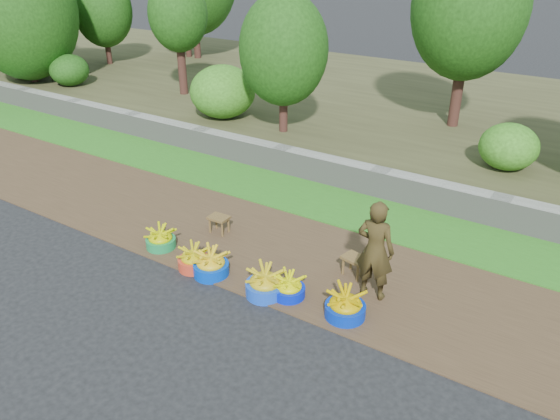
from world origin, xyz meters
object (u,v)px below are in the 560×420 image
Objects in this scene: basin_b at (194,259)px; basin_f at (345,306)px; basin_d at (265,284)px; stool_right at (355,261)px; vendor_woman at (375,250)px; basin_e at (289,288)px; basin_a at (161,239)px; basin_c at (211,264)px; stool_left at (219,220)px.

basin_b is 0.89× the size of basin_f.
stool_right is at bearing 52.51° from basin_d.
basin_e is at bearing 31.82° from vendor_woman.
basin_a is 0.88× the size of basin_f.
stool_right is (0.85, 1.10, 0.08)m from basin_d.
basin_a is 0.90× the size of basin_c.
basin_a reaches higher than stool_left.
basin_d is 1.37× the size of stool_right.
basin_c is 0.98× the size of basin_f.
basin_c is (0.33, 0.01, 0.02)m from basin_b.
basin_b is 1.13m from stool_left.
vendor_woman is at bearing 10.76° from basin_a.
basin_a is at bearing -162.19° from stool_right.
basin_e reaches higher than stool_left.
stool_left is at bearing 108.62° from basin_b.
stool_right is (0.54, 0.97, 0.11)m from basin_e.
vendor_woman is at bearing -4.89° from stool_left.
basin_c reaches higher than basin_e.
basin_b is 1.29m from basin_d.
basin_e is at bearing -178.57° from basin_f.
basin_a is 2.45m from basin_e.
basin_f reaches higher than stool_left.
stool_right is 0.71m from vendor_woman.
basin_b is at bearing -175.81° from basin_f.
vendor_woman reaches higher than basin_a.
basin_a is 1.19m from basin_c.
vendor_woman is at bearing 81.50° from basin_f.
basin_c is 2.13m from stool_right.
basin_d is at bearing 29.45° from vendor_woman.
basin_e is at bearing -24.82° from stool_left.
basin_d is at bearing 1.05° from basin_b.
basin_e is at bearing 6.93° from basin_c.
vendor_woman is at bearing 31.93° from basin_d.
basin_d reaches higher than basin_f.
basin_b is 0.90× the size of basin_c.
basin_c is 2.44m from vendor_woman.
basin_b is at bearing -179.14° from basin_c.
vendor_woman is (3.41, 0.65, 0.59)m from basin_a.
basin_c is 1.27m from stool_left.
basin_f is 1.00m from stool_right.
stool_left is (-2.83, 0.88, 0.07)m from basin_f.
basin_c is 1.55× the size of stool_left.
basin_f is (0.87, 0.02, 0.03)m from basin_e.
basin_e is at bearing 5.68° from basin_b.
stool_right is 0.28× the size of vendor_woman.
basin_f is at bearing -17.37° from stool_left.
basin_b is at bearing -152.22° from stool_right.
stool_left is at bearing 155.18° from basin_e.
vendor_woman is at bearing 34.30° from basin_e.
stool_left is 2.97m from vendor_woman.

